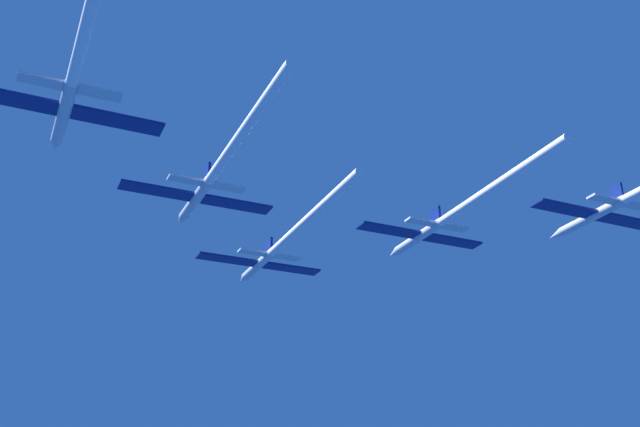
{
  "coord_description": "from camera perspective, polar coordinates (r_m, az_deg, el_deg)",
  "views": [
    {
      "loc": [
        -30.15,
        -84.6,
        -32.62
      ],
      "look_at": [
        0.17,
        -16.47,
        0.17
      ],
      "focal_mm": 42.72,
      "sensor_mm": 36.0,
      "label": 1
    }
  ],
  "objects": [
    {
      "name": "jet_right_wing",
      "position": [
        84.49,
        9.73,
        -0.17
      ],
      "size": [
        15.85,
        32.78,
        2.63
      ],
      "color": "silver"
    },
    {
      "name": "jet_left_wing",
      "position": [
        73.32,
        -7.83,
        3.17
      ],
      "size": [
        15.85,
        33.42,
        2.63
      ],
      "color": "silver"
    },
    {
      "name": "jet_left_outer",
      "position": [
        57.69,
        -17.55,
        11.48
      ],
      "size": [
        15.85,
        38.2,
        2.63
      ],
      "color": "silver"
    },
    {
      "name": "jet_lead",
      "position": [
        88.96,
        -2.97,
        -2.31
      ],
      "size": [
        15.85,
        35.42,
        2.63
      ],
      "color": "silver"
    }
  ]
}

